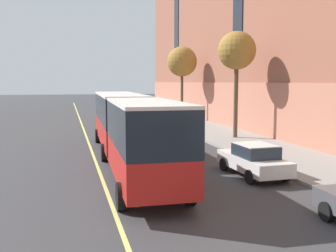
% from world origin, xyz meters
% --- Properties ---
extents(ground_plane, '(260.00, 260.00, 0.00)m').
position_xyz_m(ground_plane, '(0.00, 0.00, 0.00)').
color(ground_plane, '#38383A').
extents(sidewalk, '(5.50, 160.00, 0.15)m').
position_xyz_m(sidewalk, '(9.01, 3.00, 0.07)').
color(sidewalk, gray).
rests_on(sidewalk, ground).
extents(city_bus, '(3.22, 19.23, 3.72)m').
position_xyz_m(city_bus, '(-0.43, 8.02, 2.15)').
color(city_bus, red).
rests_on(city_bus, ground).
extents(parked_car_white_0, '(2.10, 4.46, 1.56)m').
position_xyz_m(parked_car_white_0, '(4.93, 3.55, 0.78)').
color(parked_car_white_0, silver).
rests_on(parked_car_white_0, ground).
extents(parked_car_silver_2, '(2.02, 4.36, 1.56)m').
position_xyz_m(parked_car_silver_2, '(4.92, 21.21, 0.78)').
color(parked_car_silver_2, '#B7B7BC').
rests_on(parked_car_silver_2, ground).
extents(parked_car_red_4, '(1.95, 4.50, 1.56)m').
position_xyz_m(parked_car_red_4, '(5.11, 30.70, 0.78)').
color(parked_car_red_4, '#B21E19').
rests_on(parked_car_red_4, ground).
extents(street_tree_far_uptown, '(2.93, 2.93, 8.17)m').
position_xyz_m(street_tree_far_uptown, '(9.12, 14.99, 6.77)').
color(street_tree_far_uptown, brown).
rests_on(street_tree_far_uptown, sidewalk).
extents(street_tree_far_downtown, '(3.37, 3.37, 8.28)m').
position_xyz_m(street_tree_far_downtown, '(9.12, 29.69, 6.69)').
color(street_tree_far_downtown, brown).
rests_on(street_tree_far_downtown, sidewalk).
extents(fire_hydrant, '(0.42, 0.24, 0.72)m').
position_xyz_m(fire_hydrant, '(6.76, 18.46, 0.49)').
color(fire_hydrant, red).
rests_on(fire_hydrant, sidewalk).
extents(lane_centerline, '(0.16, 140.00, 0.01)m').
position_xyz_m(lane_centerline, '(-2.13, 3.00, 0.00)').
color(lane_centerline, '#E0D66B').
rests_on(lane_centerline, ground).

